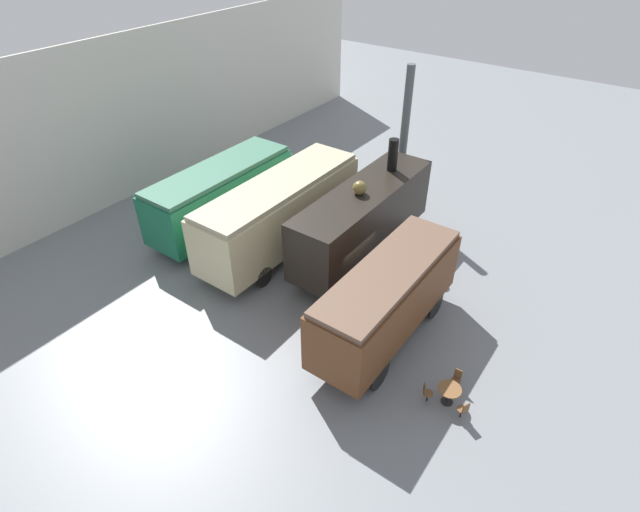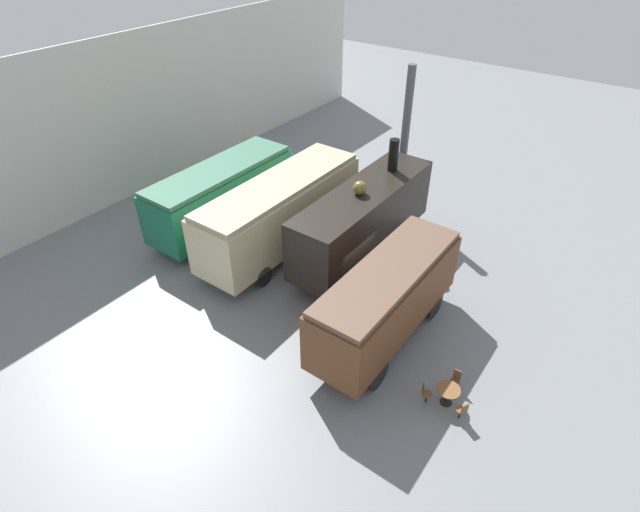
{
  "view_description": "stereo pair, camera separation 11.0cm",
  "coord_description": "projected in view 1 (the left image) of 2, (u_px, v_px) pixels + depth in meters",
  "views": [
    {
      "loc": [
        -15.52,
        -9.69,
        14.91
      ],
      "look_at": [
        -0.75,
        1.0,
        1.6
      ],
      "focal_mm": 28.0,
      "sensor_mm": 36.0,
      "label": 1
    },
    {
      "loc": [
        -15.46,
        -9.78,
        14.91
      ],
      "look_at": [
        -0.75,
        1.0,
        1.6
      ],
      "focal_mm": 28.0,
      "sensor_mm": 36.0,
      "label": 2
    }
  ],
  "objects": [
    {
      "name": "streamlined_locomotive",
      "position": [
        232.0,
        187.0,
        26.96
      ],
      "size": [
        10.53,
        2.67,
        3.5
      ],
      "color": "#196B47",
      "rests_on": "ground_plane"
    },
    {
      "name": "ground_plane",
      "position": [
        346.0,
        283.0,
        23.54
      ],
      "size": [
        80.0,
        80.0,
        0.0
      ],
      "primitive_type": "plane",
      "color": "gray"
    },
    {
      "name": "cafe_chair_1",
      "position": [
        457.0,
        378.0,
        18.3
      ],
      "size": [
        0.36,
        0.36,
        0.87
      ],
      "rotation": [
        0.0,
        0.0,
        9.48
      ],
      "color": "black",
      "rests_on": "ground_plane"
    },
    {
      "name": "steam_locomotive",
      "position": [
        363.0,
        217.0,
        23.84
      ],
      "size": [
        9.16,
        2.41,
        5.44
      ],
      "color": "black",
      "rests_on": "ground_plane"
    },
    {
      "name": "passenger_coach_vintage",
      "position": [
        280.0,
        211.0,
        24.63
      ],
      "size": [
        9.75,
        2.79,
        3.78
      ],
      "color": "beige",
      "rests_on": "ground_plane"
    },
    {
      "name": "visitor_person",
      "position": [
        355.0,
        294.0,
        21.58
      ],
      "size": [
        0.34,
        0.34,
        1.56
      ],
      "color": "#262633",
      "rests_on": "ground_plane"
    },
    {
      "name": "passenger_coach_wooden",
      "position": [
        387.0,
        296.0,
        19.46
      ],
      "size": [
        7.87,
        2.45,
        3.56
      ],
      "color": "brown",
      "rests_on": "ground_plane"
    },
    {
      "name": "support_pillar",
      "position": [
        404.0,
        140.0,
        27.21
      ],
      "size": [
        0.44,
        0.44,
        8.0
      ],
      "color": "#4C5156",
      "rests_on": "ground_plane"
    },
    {
      "name": "backdrop_wall",
      "position": [
        123.0,
        121.0,
        28.14
      ],
      "size": [
        44.0,
        0.15,
        9.0
      ],
      "color": "silver",
      "rests_on": "ground_plane"
    },
    {
      "name": "cafe_chair_2",
      "position": [
        426.0,
        392.0,
        17.79
      ],
      "size": [
        0.4,
        0.4,
        0.87
      ],
      "rotation": [
        0.0,
        0.0,
        11.57
      ],
      "color": "black",
      "rests_on": "ground_plane"
    },
    {
      "name": "cafe_chair_0",
      "position": [
        464.0,
        409.0,
        17.18
      ],
      "size": [
        0.39,
        0.4,
        0.87
      ],
      "rotation": [
        0.0,
        0.0,
        7.38
      ],
      "color": "black",
      "rests_on": "ground_plane"
    },
    {
      "name": "cafe_table_near",
      "position": [
        449.0,
        391.0,
        17.72
      ],
      "size": [
        0.85,
        0.85,
        0.73
      ],
      "color": "black",
      "rests_on": "ground_plane"
    }
  ]
}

